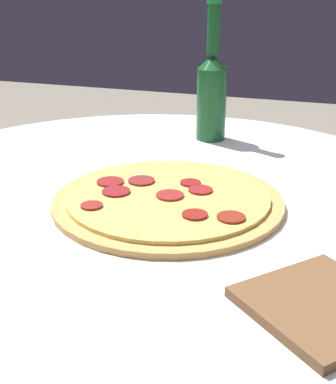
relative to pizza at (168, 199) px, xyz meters
name	(u,v)px	position (x,y,z in m)	size (l,w,h in m)	color
table	(150,286)	(0.05, 0.05, -0.19)	(1.02, 1.02, 0.71)	white
pizza	(168,199)	(0.00, 0.00, 0.00)	(0.35, 0.35, 0.02)	tan
beer_bottle	(212,91)	(0.36, 0.03, 0.09)	(0.06, 0.06, 0.28)	#195628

